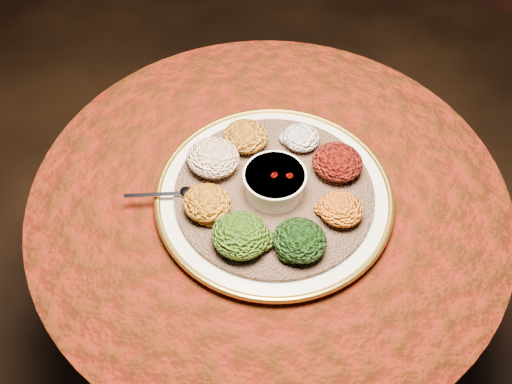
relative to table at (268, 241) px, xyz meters
The scene contains 13 objects.
table is the anchor object (origin of this frame).
platter 0.19m from the table, 30.03° to the right, with size 0.52×0.52×0.02m.
injera 0.20m from the table, 30.03° to the right, with size 0.39×0.39×0.01m, color brown.
stew_bowl 0.24m from the table, 30.03° to the right, with size 0.12×0.12×0.05m.
spoon 0.27m from the table, 141.28° to the right, with size 0.13×0.09×0.01m.
portion_ayib 0.26m from the table, 87.95° to the left, with size 0.08×0.07×0.04m, color silver.
portion_kitfo 0.27m from the table, 45.25° to the left, with size 0.10×0.10×0.05m, color black.
portion_tikil 0.27m from the table, ahead, with size 0.09×0.08×0.04m, color #AC5F0E.
portion_gomen 0.28m from the table, 40.44° to the right, with size 0.10×0.09×0.05m, color black.
portion_mixveg 0.27m from the table, 81.93° to the right, with size 0.11×0.10×0.05m, color #A83D0A.
portion_kik 0.27m from the table, 122.61° to the right, with size 0.09×0.09×0.04m, color #BB6F10.
portion_timatim 0.26m from the table, behind, with size 0.11×0.10×0.05m, color maroon.
portion_shiro 0.26m from the table, 143.69° to the left, with size 0.09×0.09×0.04m, color #A37213.
Camera 1 is at (0.32, -0.61, 1.64)m, focal length 40.00 mm.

